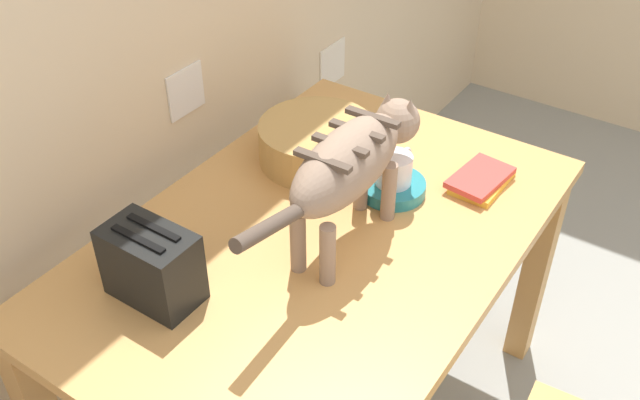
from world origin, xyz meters
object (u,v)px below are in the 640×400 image
wicker_basket (317,142)px  dining_table (320,261)px  saucer_bowl (392,187)px  book_stack (481,180)px  cat (353,162)px  toaster (152,265)px  magazine (323,132)px  coffee_mug (394,169)px

wicker_basket → dining_table: bearing=-144.5°
saucer_bowl → book_stack: book_stack is taller
saucer_bowl → book_stack: 0.24m
cat → toaster: bearing=-122.0°
cat → wicker_basket: 0.37m
book_stack → saucer_bowl: bearing=131.9°
magazine → book_stack: 0.49m
wicker_basket → toaster: 0.63m
wicker_basket → toaster: bearing=-179.3°
toaster → dining_table: bearing=-25.7°
magazine → coffee_mug: bearing=-128.3°
saucer_bowl → magazine: size_ratio=0.68×
coffee_mug → magazine: coffee_mug is taller
coffee_mug → magazine: (0.14, 0.31, -0.07)m
coffee_mug → wicker_basket: 0.25m
magazine → toaster: bearing=171.3°
coffee_mug → toaster: toaster is taller
coffee_mug → magazine: size_ratio=0.53×
dining_table → magazine: magazine is taller
wicker_basket → toaster: toaster is taller
book_stack → toaster: toaster is taller
book_stack → coffee_mug: bearing=131.4°
wicker_basket → toaster: (-0.63, -0.01, 0.03)m
dining_table → saucer_bowl: bearing=-14.6°
cat → wicker_basket: (0.23, 0.25, -0.16)m
magazine → toaster: 0.76m
magazine → book_stack: bearing=-102.2°
magazine → toaster: size_ratio=1.26×
coffee_mug → book_stack: bearing=-48.6°
cat → book_stack: (0.37, -0.17, -0.20)m
dining_table → toaster: bearing=154.3°
dining_table → cat: (0.03, -0.07, 0.30)m
saucer_bowl → wicker_basket: 0.25m
magazine → dining_table: bearing=-161.1°
coffee_mug → toaster: (-0.61, 0.24, 0.01)m
cat → toaster: size_ratio=3.38×
wicker_basket → toaster: size_ratio=1.59×
magazine → saucer_bowl: bearing=-128.7°
cat → wicker_basket: cat is taller
cat → saucer_bowl: 0.29m
cat → magazine: size_ratio=2.69×
book_stack → wicker_basket: (-0.14, 0.42, 0.04)m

